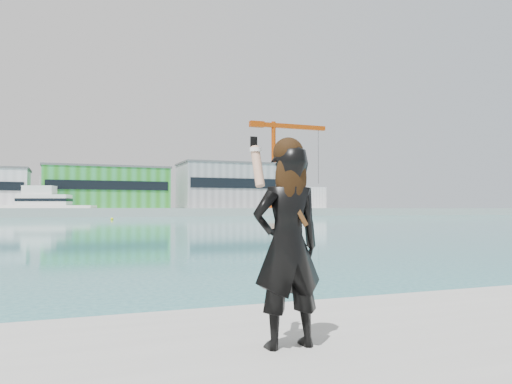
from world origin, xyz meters
TOP-DOWN VIEW (x-y plane):
  - far_quay at (0.00, 130.00)m, footprint 320.00×40.00m
  - warehouse_green at (8.00, 127.98)m, footprint 30.60×16.36m
  - warehouse_grey_right at (40.00, 127.98)m, footprint 25.50×15.35m
  - ancillary_shed at (62.00, 126.00)m, footprint 12.00×10.00m
  - dock_crane at (53.20, 122.00)m, footprint 23.00×4.00m
  - flagpole_right at (22.09, 121.00)m, footprint 1.28×0.16m
  - motor_yacht at (-5.66, 116.56)m, footprint 20.39×11.25m
  - buoy_near at (5.37, 81.78)m, footprint 0.50×0.50m
  - woman at (-0.67, -0.79)m, footprint 0.60×0.40m

SIDE VIEW (x-z plane):
  - buoy_near at x=5.37m, z-range -0.25..0.25m
  - far_quay at x=0.00m, z-range 0.00..2.00m
  - woman at x=-0.67m, z-range 0.81..2.52m
  - motor_yacht at x=-5.66m, z-range -2.01..7.17m
  - ancillary_shed at x=62.00m, z-range 2.00..8.00m
  - flagpole_right at x=22.09m, z-range 2.54..10.54m
  - warehouse_green at x=8.00m, z-range 2.01..12.51m
  - warehouse_grey_right at x=40.00m, z-range 2.01..14.51m
  - dock_crane at x=53.20m, z-range 3.07..27.07m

